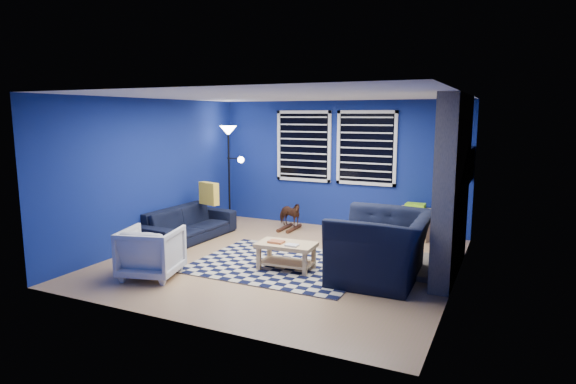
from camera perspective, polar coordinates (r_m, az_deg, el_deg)
The scene contains 18 objects.
floor at distance 7.50m, azimuth -0.48°, elevation -8.12°, with size 5.00×5.00×0.00m, color tan.
ceiling at distance 7.17m, azimuth -0.51°, elevation 11.33°, with size 5.00×5.00×0.00m, color white.
wall_back at distance 9.53m, azimuth 6.08°, elevation 3.21°, with size 5.00×5.00×0.00m, color navy.
wall_left at distance 8.61m, azimuth -15.66°, elevation 2.29°, with size 5.00×5.00×0.00m, color navy.
wall_right at distance 6.55m, azimuth 19.60°, elevation 0.04°, with size 5.00×5.00×0.00m, color navy.
fireplace at distance 7.06m, azimuth 18.86°, elevation 0.27°, with size 0.65×2.00×2.50m.
window_left at distance 9.73m, azimuth 1.85°, elevation 5.45°, with size 1.17×0.06×1.42m.
window_right at distance 9.29m, azimuth 9.25°, elevation 5.16°, with size 1.17×0.06×1.42m.
tv at distance 8.51m, azimuth 20.69°, elevation 2.99°, with size 0.07×1.00×0.58m.
rug at distance 7.31m, azimuth -0.81°, elevation -8.52°, with size 2.50×2.00×0.02m, color black.
sofa at distance 8.81m, azimuth -11.81°, elevation -3.74°, with size 0.78×1.99×0.58m, color black.
armchair_big at distance 6.67m, azimuth 11.04°, elevation -6.39°, with size 1.24×1.42×0.92m, color black.
armchair_bent at distance 6.96m, azimuth -15.89°, elevation -6.88°, with size 0.74×0.76×0.70m, color gray.
rocking_horse at distance 9.37m, azimuth 0.16°, elevation -2.62°, with size 0.58×0.26×0.49m, color #432A15.
coffee_table at distance 6.99m, azimuth -0.22°, elevation -6.94°, with size 0.86×0.53×0.42m.
cabinet at distance 9.05m, azimuth 14.78°, elevation -3.55°, with size 0.76×0.61×0.64m.
floor_lamp at distance 9.77m, azimuth -6.97°, elevation 5.66°, with size 0.55×0.34×2.01m.
throw_pillow at distance 9.00m, azimuth -9.36°, elevation -0.18°, with size 0.43×0.13×0.41m, color yellow.
Camera 1 is at (3.12, -6.45, 2.23)m, focal length 30.00 mm.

